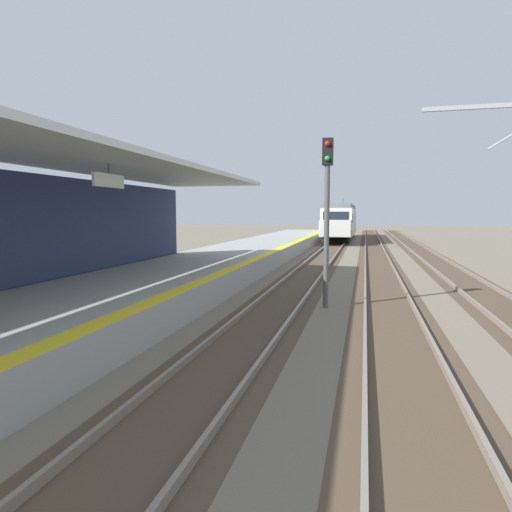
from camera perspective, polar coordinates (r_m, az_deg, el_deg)
station_platform at (r=16.19m, az=-11.87°, el=-3.37°), size 5.00×80.00×0.91m
track_pair_nearest_platform at (r=18.78m, az=5.86°, el=-3.29°), size 2.34×120.00×0.16m
track_pair_middle at (r=18.61m, az=16.30°, el=-3.57°), size 2.34×120.00×0.16m
track_pair_far_side at (r=19.06m, az=26.59°, el=-3.73°), size 2.34×120.00×0.16m
approaching_train at (r=49.34m, az=11.04°, el=4.62°), size 2.93×19.60×4.76m
rail_signal_post at (r=13.60m, az=9.26°, el=6.59°), size 0.32×0.34×5.20m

